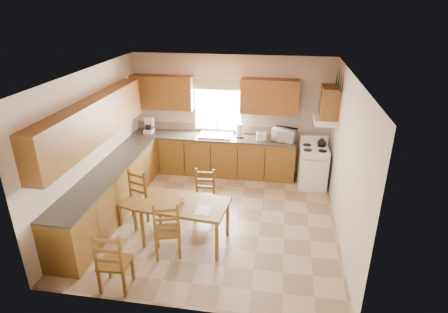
# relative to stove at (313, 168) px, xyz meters

# --- Properties ---
(floor) EXTENTS (4.50, 4.50, 0.00)m
(floor) POSITION_rel_stove_xyz_m (-1.88, -1.63, -0.44)
(floor) COLOR #9B8265
(floor) RESTS_ON ground
(ceiling) EXTENTS (4.50, 4.50, 0.00)m
(ceiling) POSITION_rel_stove_xyz_m (-1.88, -1.63, 2.26)
(ceiling) COLOR brown
(ceiling) RESTS_ON floor
(wall_left) EXTENTS (4.50, 4.50, 0.00)m
(wall_left) POSITION_rel_stove_xyz_m (-4.13, -1.63, 0.91)
(wall_left) COLOR beige
(wall_left) RESTS_ON floor
(wall_right) EXTENTS (4.50, 4.50, 0.00)m
(wall_right) POSITION_rel_stove_xyz_m (0.37, -1.63, 0.91)
(wall_right) COLOR beige
(wall_right) RESTS_ON floor
(wall_back) EXTENTS (4.50, 4.50, 0.00)m
(wall_back) POSITION_rel_stove_xyz_m (-1.88, 0.62, 0.91)
(wall_back) COLOR beige
(wall_back) RESTS_ON floor
(wall_front) EXTENTS (4.50, 4.50, 0.00)m
(wall_front) POSITION_rel_stove_xyz_m (-1.88, -3.88, 0.91)
(wall_front) COLOR beige
(wall_front) RESTS_ON floor
(lower_cab_back) EXTENTS (3.75, 0.60, 0.88)m
(lower_cab_back) POSITION_rel_stove_xyz_m (-2.25, 0.32, 0.00)
(lower_cab_back) COLOR brown
(lower_cab_back) RESTS_ON floor
(lower_cab_left) EXTENTS (0.60, 3.60, 0.88)m
(lower_cab_left) POSITION_rel_stove_xyz_m (-3.83, -1.78, 0.00)
(lower_cab_left) COLOR brown
(lower_cab_left) RESTS_ON floor
(counter_back) EXTENTS (3.75, 0.63, 0.04)m
(counter_back) POSITION_rel_stove_xyz_m (-2.25, 0.32, 0.46)
(counter_back) COLOR #3E3732
(counter_back) RESTS_ON lower_cab_back
(counter_left) EXTENTS (0.63, 3.60, 0.04)m
(counter_left) POSITION_rel_stove_xyz_m (-3.83, -1.78, 0.46)
(counter_left) COLOR #3E3732
(counter_left) RESTS_ON lower_cab_left
(backsplash) EXTENTS (3.75, 0.01, 0.18)m
(backsplash) POSITION_rel_stove_xyz_m (-2.25, 0.61, 0.57)
(backsplash) COLOR #847259
(backsplash) RESTS_ON counter_back
(upper_cab_back_left) EXTENTS (1.41, 0.33, 0.75)m
(upper_cab_back_left) POSITION_rel_stove_xyz_m (-3.43, 0.45, 1.42)
(upper_cab_back_left) COLOR brown
(upper_cab_back_left) RESTS_ON wall_back
(upper_cab_back_right) EXTENTS (1.25, 0.33, 0.75)m
(upper_cab_back_right) POSITION_rel_stove_xyz_m (-1.02, 0.45, 1.42)
(upper_cab_back_right) COLOR brown
(upper_cab_back_right) RESTS_ON wall_back
(upper_cab_left) EXTENTS (0.33, 3.60, 0.75)m
(upper_cab_left) POSITION_rel_stove_xyz_m (-3.96, -1.78, 1.42)
(upper_cab_left) COLOR brown
(upper_cab_left) RESTS_ON wall_left
(upper_cab_stove) EXTENTS (0.33, 0.62, 0.62)m
(upper_cab_stove) POSITION_rel_stove_xyz_m (0.20, 0.02, 1.46)
(upper_cab_stove) COLOR brown
(upper_cab_stove) RESTS_ON wall_right
(range_hood) EXTENTS (0.44, 0.62, 0.12)m
(range_hood) POSITION_rel_stove_xyz_m (0.15, 0.02, 1.08)
(range_hood) COLOR white
(range_hood) RESTS_ON wall_right
(window_frame) EXTENTS (1.13, 0.02, 1.18)m
(window_frame) POSITION_rel_stove_xyz_m (-2.18, 0.59, 1.11)
(window_frame) COLOR white
(window_frame) RESTS_ON wall_back
(window_pane) EXTENTS (1.05, 0.01, 1.10)m
(window_pane) POSITION_rel_stove_xyz_m (-2.18, 0.58, 1.11)
(window_pane) COLOR white
(window_pane) RESTS_ON wall_back
(window_valance) EXTENTS (1.19, 0.01, 0.24)m
(window_valance) POSITION_rel_stove_xyz_m (-2.18, 0.56, 1.61)
(window_valance) COLOR #465C35
(window_valance) RESTS_ON wall_back
(sink_basin) EXTENTS (0.75, 0.45, 0.04)m
(sink_basin) POSITION_rel_stove_xyz_m (-2.18, 0.32, 0.50)
(sink_basin) COLOR silver
(sink_basin) RESTS_ON counter_back
(pine_decal_a) EXTENTS (0.22, 0.22, 0.36)m
(pine_decal_a) POSITION_rel_stove_xyz_m (0.33, -0.30, 1.94)
(pine_decal_a) COLOR #143718
(pine_decal_a) RESTS_ON wall_right
(pine_decal_b) EXTENTS (0.22, 0.22, 0.36)m
(pine_decal_b) POSITION_rel_stove_xyz_m (0.33, 0.02, 1.98)
(pine_decal_b) COLOR #143718
(pine_decal_b) RESTS_ON wall_right
(pine_decal_c) EXTENTS (0.22, 0.22, 0.36)m
(pine_decal_c) POSITION_rel_stove_xyz_m (0.33, 0.34, 1.94)
(pine_decal_c) COLOR #143718
(pine_decal_c) RESTS_ON wall_right
(stove) EXTENTS (0.62, 0.63, 0.88)m
(stove) POSITION_rel_stove_xyz_m (0.00, 0.00, 0.00)
(stove) COLOR white
(stove) RESTS_ON floor
(coffeemaker) EXTENTS (0.24, 0.27, 0.33)m
(coffeemaker) POSITION_rel_stove_xyz_m (-3.77, 0.34, 0.65)
(coffeemaker) COLOR white
(coffeemaker) RESTS_ON counter_back
(paper_towel) EXTENTS (0.16, 0.16, 0.31)m
(paper_towel) POSITION_rel_stove_xyz_m (-1.65, 0.34, 0.64)
(paper_towel) COLOR white
(paper_towel) RESTS_ON counter_back
(toaster) EXTENTS (0.23, 0.17, 0.17)m
(toaster) POSITION_rel_stove_xyz_m (-1.15, 0.24, 0.57)
(toaster) COLOR white
(toaster) RESTS_ON counter_back
(microwave) EXTENTS (0.54, 0.46, 0.28)m
(microwave) POSITION_rel_stove_xyz_m (-0.65, 0.28, 0.62)
(microwave) COLOR white
(microwave) RESTS_ON counter_back
(dining_table) EXTENTS (1.46, 0.93, 0.74)m
(dining_table) POSITION_rel_stove_xyz_m (-2.20, -2.40, -0.07)
(dining_table) COLOR brown
(dining_table) RESTS_ON floor
(chair_near_left) EXTENTS (0.43, 0.41, 0.99)m
(chair_near_left) POSITION_rel_stove_xyz_m (-2.91, -3.62, 0.06)
(chair_near_left) COLOR brown
(chair_near_left) RESTS_ON floor
(chair_near_right) EXTENTS (0.51, 0.49, 0.98)m
(chair_near_right) POSITION_rel_stove_xyz_m (-2.41, -2.76, 0.05)
(chair_near_right) COLOR brown
(chair_near_right) RESTS_ON floor
(chair_far_left) EXTENTS (0.52, 0.51, 0.99)m
(chair_far_left) POSITION_rel_stove_xyz_m (-3.28, -2.03, 0.06)
(chair_far_left) COLOR brown
(chair_far_left) RESTS_ON floor
(chair_far_right) EXTENTS (0.40, 0.39, 0.92)m
(chair_far_right) POSITION_rel_stove_xyz_m (-2.06, -1.60, 0.02)
(chair_far_right) COLOR brown
(chair_far_right) RESTS_ON floor
(table_paper) EXTENTS (0.23, 0.31, 0.00)m
(table_paper) POSITION_rel_stove_xyz_m (-1.86, -2.57, 0.30)
(table_paper) COLOR white
(table_paper) RESTS_ON dining_table
(table_card) EXTENTS (0.09, 0.05, 0.12)m
(table_card) POSITION_rel_stove_xyz_m (-2.26, -2.37, 0.36)
(table_card) COLOR white
(table_card) RESTS_ON dining_table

